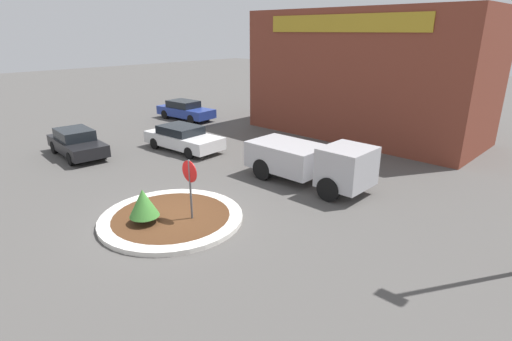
{
  "coord_description": "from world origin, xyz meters",
  "views": [
    {
      "loc": [
        10.69,
        -6.94,
        6.18
      ],
      "look_at": [
        0.95,
        3.21,
        1.23
      ],
      "focal_mm": 28.0,
      "sensor_mm": 36.0,
      "label": 1
    }
  ],
  "objects_px": {
    "utility_truck": "(310,161)",
    "parked_sedan_white": "(183,138)",
    "parked_sedan_blue": "(185,110)",
    "stop_sign": "(190,180)",
    "parked_sedan_black": "(77,143)"
  },
  "relations": [
    {
      "from": "utility_truck",
      "to": "parked_sedan_black",
      "type": "relative_size",
      "value": 1.23
    },
    {
      "from": "stop_sign",
      "to": "parked_sedan_white",
      "type": "bearing_deg",
      "value": 145.4
    },
    {
      "from": "parked_sedan_white",
      "to": "stop_sign",
      "type": "bearing_deg",
      "value": -38.88
    },
    {
      "from": "utility_truck",
      "to": "parked_sedan_white",
      "type": "relative_size",
      "value": 1.17
    },
    {
      "from": "utility_truck",
      "to": "parked_sedan_blue",
      "type": "relative_size",
      "value": 1.18
    },
    {
      "from": "parked_sedan_black",
      "to": "parked_sedan_white",
      "type": "bearing_deg",
      "value": 60.22
    },
    {
      "from": "parked_sedan_white",
      "to": "parked_sedan_blue",
      "type": "relative_size",
      "value": 1.0
    },
    {
      "from": "stop_sign",
      "to": "utility_truck",
      "type": "distance_m",
      "value": 5.73
    },
    {
      "from": "utility_truck",
      "to": "parked_sedan_black",
      "type": "xyz_separation_m",
      "value": [
        -11.11,
        -5.05,
        -0.33
      ]
    },
    {
      "from": "parked_sedan_blue",
      "to": "utility_truck",
      "type": "bearing_deg",
      "value": -21.79
    },
    {
      "from": "parked_sedan_black",
      "to": "stop_sign",
      "type": "bearing_deg",
      "value": 1.59
    },
    {
      "from": "stop_sign",
      "to": "parked_sedan_black",
      "type": "relative_size",
      "value": 0.5
    },
    {
      "from": "stop_sign",
      "to": "parked_sedan_white",
      "type": "xyz_separation_m",
      "value": [
        -7.34,
        5.07,
        -0.87
      ]
    },
    {
      "from": "stop_sign",
      "to": "parked_sedan_black",
      "type": "bearing_deg",
      "value": 176.63
    },
    {
      "from": "stop_sign",
      "to": "parked_sedan_white",
      "type": "height_order",
      "value": "stop_sign"
    }
  ]
}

